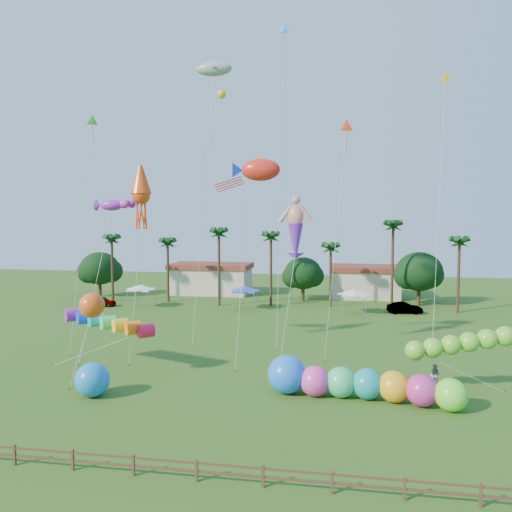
% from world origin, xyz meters
% --- Properties ---
extents(ground, '(160.00, 160.00, 0.00)m').
position_xyz_m(ground, '(0.00, 0.00, 0.00)').
color(ground, '#285116').
rests_on(ground, ground).
extents(tree_line, '(69.46, 8.91, 11.00)m').
position_xyz_m(tree_line, '(3.57, 44.00, 4.28)').
color(tree_line, '#3A2819').
rests_on(tree_line, ground).
extents(buildings_row, '(35.00, 7.00, 4.00)m').
position_xyz_m(buildings_row, '(-3.09, 50.00, 2.00)').
color(buildings_row, beige).
rests_on(buildings_row, ground).
extents(tent_row, '(31.00, 4.00, 0.60)m').
position_xyz_m(tent_row, '(-6.00, 36.33, 2.75)').
color(tent_row, white).
rests_on(tent_row, ground).
extents(fence, '(36.12, 0.12, 1.00)m').
position_xyz_m(fence, '(0.00, -6.00, 0.61)').
color(fence, brown).
rests_on(fence, ground).
extents(car_a, '(3.95, 1.75, 1.32)m').
position_xyz_m(car_a, '(-25.67, 35.84, 0.66)').
color(car_a, '#4C4C54').
rests_on(car_a, ground).
extents(car_b, '(4.39, 1.88, 1.41)m').
position_xyz_m(car_b, '(14.31, 37.26, 0.70)').
color(car_b, '#4C4C54').
rests_on(car_b, ground).
extents(spectator_b, '(0.98, 0.90, 1.62)m').
position_xyz_m(spectator_b, '(12.92, 9.02, 0.81)').
color(spectator_b, '#AE9E91').
rests_on(spectator_b, ground).
extents(caterpillar_inflatable, '(12.72, 3.97, 2.59)m').
position_xyz_m(caterpillar_inflatable, '(7.30, 5.62, 1.09)').
color(caterpillar_inflatable, '#EB3DA7').
rests_on(caterpillar_inflatable, ground).
extents(blue_ball, '(2.28, 2.28, 2.28)m').
position_xyz_m(blue_ball, '(-9.87, 3.26, 1.14)').
color(blue_ball, '#187FD9').
rests_on(blue_ball, ground).
extents(rainbow_tube, '(9.79, 5.34, 3.81)m').
position_xyz_m(rainbow_tube, '(-10.31, 8.77, 3.26)').
color(rainbow_tube, '#F21A3F').
rests_on(rainbow_tube, ground).
extents(green_worm, '(9.65, 4.25, 3.66)m').
position_xyz_m(green_worm, '(11.32, 7.79, 2.85)').
color(green_worm, '#68CA2C').
rests_on(green_worm, ground).
extents(orange_ball_kite, '(2.30, 2.83, 6.54)m').
position_xyz_m(orange_ball_kite, '(-11.16, 5.90, 5.63)').
color(orange_ball_kite, '#F25413').
rests_on(orange_ball_kite, ground).
extents(merman_kite, '(2.33, 5.15, 13.34)m').
position_xyz_m(merman_kite, '(2.38, 16.70, 10.69)').
color(merman_kite, '#DD8B7D').
rests_on(merman_kite, ground).
extents(fish_kite, '(5.29, 7.22, 17.02)m').
position_xyz_m(fish_kite, '(-0.54, 15.57, 15.96)').
color(fish_kite, red).
rests_on(fish_kite, ground).
extents(shark_kite, '(4.92, 6.18, 27.38)m').
position_xyz_m(shark_kite, '(-6.21, 21.96, 26.50)').
color(shark_kite, gray).
rests_on(shark_kite, ground).
extents(squid_kite, '(2.41, 4.29, 16.40)m').
position_xyz_m(squid_kite, '(-10.42, 13.30, 13.82)').
color(squid_kite, '#F14713').
rests_on(squid_kite, ground).
extents(lobster_kite, '(4.02, 6.10, 13.69)m').
position_xyz_m(lobster_kite, '(-13.55, 14.24, 12.99)').
color(lobster_kite, purple).
rests_on(lobster_kite, ground).
extents(delta_kite_red, '(2.33, 3.38, 20.34)m').
position_xyz_m(delta_kite_red, '(6.63, 17.27, 19.41)').
color(delta_kite_red, '#EC451A').
rests_on(delta_kite_red, ground).
extents(delta_kite_yellow, '(1.86, 4.60, 22.92)m').
position_xyz_m(delta_kite_yellow, '(13.85, 13.35, 21.70)').
color(delta_kite_yellow, '#FCA119').
rests_on(delta_kite_yellow, ground).
extents(delta_kite_green, '(1.50, 3.68, 21.05)m').
position_xyz_m(delta_kite_green, '(-15.73, 15.24, 20.04)').
color(delta_kite_green, '#38DC33').
rests_on(delta_kite_green, ground).
extents(delta_kite_blue, '(1.37, 4.53, 30.15)m').
position_xyz_m(delta_kite_blue, '(0.81, 20.82, 28.94)').
color(delta_kite_blue, '#1B9AF9').
rests_on(delta_kite_blue, ground).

